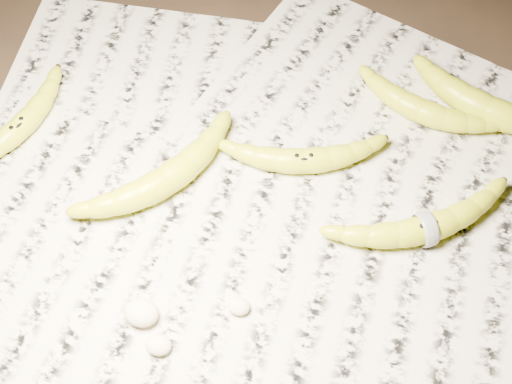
% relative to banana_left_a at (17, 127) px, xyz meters
% --- Properties ---
extents(ground, '(3.00, 3.00, 0.00)m').
position_rel_banana_left_a_xyz_m(ground, '(0.32, -0.02, -0.02)').
color(ground, black).
rests_on(ground, ground).
extents(newspaper_patch, '(0.90, 0.70, 0.01)m').
position_rel_banana_left_a_xyz_m(newspaper_patch, '(0.34, -0.04, -0.02)').
color(newspaper_patch, beige).
rests_on(newspaper_patch, ground).
extents(banana_left_a, '(0.11, 0.19, 0.03)m').
position_rel_banana_left_a_xyz_m(banana_left_a, '(0.00, 0.00, 0.00)').
color(banana_left_a, '#C5D31A').
rests_on(banana_left_a, newspaper_patch).
extents(banana_left_b, '(0.17, 0.20, 0.04)m').
position_rel_banana_left_a_xyz_m(banana_left_b, '(0.21, -0.03, 0.00)').
color(banana_left_b, '#C5D31A').
rests_on(banana_left_b, newspaper_patch).
extents(banana_center, '(0.19, 0.10, 0.03)m').
position_rel_banana_left_a_xyz_m(banana_center, '(0.37, 0.04, 0.00)').
color(banana_center, '#C5D31A').
rests_on(banana_center, newspaper_patch).
extents(banana_taped, '(0.21, 0.16, 0.04)m').
position_rel_banana_left_a_xyz_m(banana_taped, '(0.53, -0.02, 0.00)').
color(banana_taped, '#C5D31A').
rests_on(banana_taped, newspaper_patch).
extents(banana_upper_a, '(0.18, 0.10, 0.03)m').
position_rel_banana_left_a_xyz_m(banana_upper_a, '(0.50, 0.16, 0.00)').
color(banana_upper_a, '#C5D31A').
rests_on(banana_upper_a, newspaper_patch).
extents(banana_upper_b, '(0.21, 0.12, 0.04)m').
position_rel_banana_left_a_xyz_m(banana_upper_b, '(0.59, 0.18, 0.00)').
color(banana_upper_b, '#C5D31A').
rests_on(banana_upper_b, newspaper_patch).
extents(measuring_tape, '(0.03, 0.04, 0.04)m').
position_rel_banana_left_a_xyz_m(measuring_tape, '(0.53, -0.02, 0.00)').
color(measuring_tape, white).
rests_on(measuring_tape, newspaper_patch).
extents(flesh_chunk_a, '(0.04, 0.03, 0.02)m').
position_rel_banana_left_a_xyz_m(flesh_chunk_a, '(0.24, -0.20, -0.00)').
color(flesh_chunk_a, beige).
rests_on(flesh_chunk_a, newspaper_patch).
extents(flesh_chunk_b, '(0.03, 0.02, 0.02)m').
position_rel_banana_left_a_xyz_m(flesh_chunk_b, '(0.27, -0.23, -0.01)').
color(flesh_chunk_b, beige).
rests_on(flesh_chunk_b, newspaper_patch).
extents(flesh_chunk_c, '(0.03, 0.02, 0.02)m').
position_rel_banana_left_a_xyz_m(flesh_chunk_c, '(0.34, -0.16, -0.01)').
color(flesh_chunk_c, beige).
rests_on(flesh_chunk_c, newspaper_patch).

